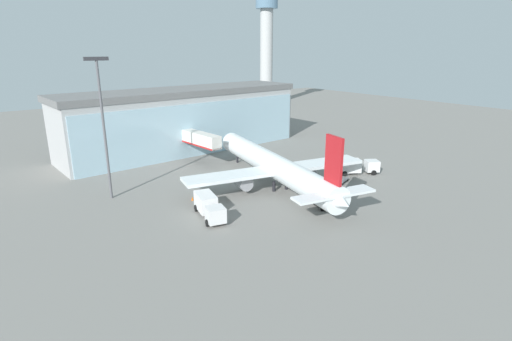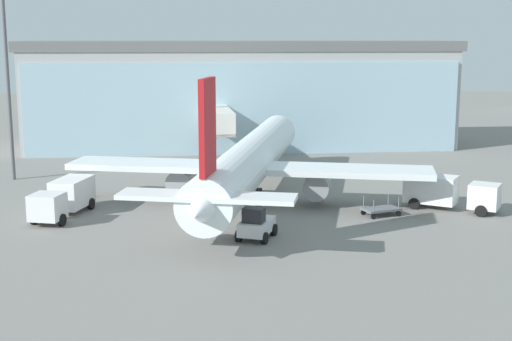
{
  "view_description": "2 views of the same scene",
  "coord_description": "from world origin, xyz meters",
  "px_view_note": "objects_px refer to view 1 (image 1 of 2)",
  "views": [
    {
      "loc": [
        -38.66,
        -42.58,
        21.16
      ],
      "look_at": [
        -2.44,
        5.45,
        2.63
      ],
      "focal_mm": 28.0,
      "sensor_mm": 36.0,
      "label": 1
    },
    {
      "loc": [
        -2.43,
        -54.31,
        13.65
      ],
      "look_at": [
        0.34,
        2.81,
        2.81
      ],
      "focal_mm": 50.0,
      "sensor_mm": 36.0,
      "label": 2
    }
  ],
  "objects_px": {
    "control_tower": "(266,43)",
    "safety_cone_nose": "(308,194)",
    "safety_cone_wingtip": "(192,199)",
    "baggage_cart": "(341,180)",
    "apron_light_mast": "(103,118)",
    "pushback_tug": "(325,201)",
    "jet_bridge": "(197,139)",
    "catering_truck": "(209,206)",
    "airplane": "(274,166)",
    "fuel_truck": "(356,166)"
  },
  "relations": [
    {
      "from": "control_tower",
      "to": "safety_cone_nose",
      "type": "distance_m",
      "value": 101.6
    },
    {
      "from": "safety_cone_wingtip",
      "to": "baggage_cart",
      "type": "bearing_deg",
      "value": -18.02
    },
    {
      "from": "apron_light_mast",
      "to": "pushback_tug",
      "type": "bearing_deg",
      "value": -43.97
    },
    {
      "from": "safety_cone_nose",
      "to": "safety_cone_wingtip",
      "type": "xyz_separation_m",
      "value": [
        -14.65,
        8.73,
        0.0
      ]
    },
    {
      "from": "jet_bridge",
      "to": "apron_light_mast",
      "type": "height_order",
      "value": "apron_light_mast"
    },
    {
      "from": "control_tower",
      "to": "catering_truck",
      "type": "relative_size",
      "value": 5.17
    },
    {
      "from": "apron_light_mast",
      "to": "airplane",
      "type": "xyz_separation_m",
      "value": [
        22.41,
        -10.39,
        -8.41
      ]
    },
    {
      "from": "baggage_cart",
      "to": "safety_cone_wingtip",
      "type": "height_order",
      "value": "baggage_cart"
    },
    {
      "from": "airplane",
      "to": "fuel_truck",
      "type": "bearing_deg",
      "value": -91.05
    },
    {
      "from": "fuel_truck",
      "to": "baggage_cart",
      "type": "bearing_deg",
      "value": -132.49
    },
    {
      "from": "apron_light_mast",
      "to": "baggage_cart",
      "type": "height_order",
      "value": "apron_light_mast"
    },
    {
      "from": "baggage_cart",
      "to": "safety_cone_nose",
      "type": "xyz_separation_m",
      "value": [
        -8.65,
        -1.15,
        -0.23
      ]
    },
    {
      "from": "control_tower",
      "to": "fuel_truck",
      "type": "relative_size",
      "value": 5.32
    },
    {
      "from": "baggage_cart",
      "to": "safety_cone_wingtip",
      "type": "distance_m",
      "value": 24.5
    },
    {
      "from": "catering_truck",
      "to": "baggage_cart",
      "type": "bearing_deg",
      "value": 100.68
    },
    {
      "from": "airplane",
      "to": "pushback_tug",
      "type": "xyz_separation_m",
      "value": [
        -0.03,
        -11.2,
        -2.4
      ]
    },
    {
      "from": "jet_bridge",
      "to": "fuel_truck",
      "type": "height_order",
      "value": "jet_bridge"
    },
    {
      "from": "control_tower",
      "to": "pushback_tug",
      "type": "bearing_deg",
      "value": -123.86
    },
    {
      "from": "control_tower",
      "to": "apron_light_mast",
      "type": "xyz_separation_m",
      "value": [
        -80.16,
        -64.53,
        -11.12
      ]
    },
    {
      "from": "fuel_truck",
      "to": "safety_cone_wingtip",
      "type": "xyz_separation_m",
      "value": [
        -29.01,
        5.89,
        -1.19
      ]
    },
    {
      "from": "safety_cone_nose",
      "to": "airplane",
      "type": "bearing_deg",
      "value": 101.04
    },
    {
      "from": "fuel_truck",
      "to": "safety_cone_nose",
      "type": "bearing_deg",
      "value": -137.77
    },
    {
      "from": "control_tower",
      "to": "airplane",
      "type": "relative_size",
      "value": 1.02
    },
    {
      "from": "baggage_cart",
      "to": "pushback_tug",
      "type": "distance_m",
      "value": 11.57
    },
    {
      "from": "jet_bridge",
      "to": "pushback_tug",
      "type": "xyz_separation_m",
      "value": [
        2.5,
        -31.3,
        -3.51
      ]
    },
    {
      "from": "baggage_cart",
      "to": "pushback_tug",
      "type": "relative_size",
      "value": 0.88
    },
    {
      "from": "jet_bridge",
      "to": "safety_cone_nose",
      "type": "xyz_separation_m",
      "value": [
        3.78,
        -26.54,
        -4.2
      ]
    },
    {
      "from": "jet_bridge",
      "to": "control_tower",
      "type": "distance_m",
      "value": 83.54
    },
    {
      "from": "airplane",
      "to": "safety_cone_nose",
      "type": "bearing_deg",
      "value": -157.05
    },
    {
      "from": "baggage_cart",
      "to": "pushback_tug",
      "type": "bearing_deg",
      "value": 10.56
    },
    {
      "from": "airplane",
      "to": "baggage_cart",
      "type": "bearing_deg",
      "value": -106.16
    },
    {
      "from": "control_tower",
      "to": "safety_cone_nose",
      "type": "relative_size",
      "value": 71.49
    },
    {
      "from": "fuel_truck",
      "to": "baggage_cart",
      "type": "relative_size",
      "value": 2.32
    },
    {
      "from": "control_tower",
      "to": "baggage_cart",
      "type": "xyz_separation_m",
      "value": [
        -47.85,
        -80.2,
        -22.41
      ]
    },
    {
      "from": "jet_bridge",
      "to": "fuel_truck",
      "type": "xyz_separation_m",
      "value": [
        18.14,
        -23.7,
        -3.01
      ]
    },
    {
      "from": "fuel_truck",
      "to": "pushback_tug",
      "type": "height_order",
      "value": "fuel_truck"
    },
    {
      "from": "pushback_tug",
      "to": "safety_cone_wingtip",
      "type": "xyz_separation_m",
      "value": [
        -13.37,
        13.5,
        -0.7
      ]
    },
    {
      "from": "pushback_tug",
      "to": "control_tower",
      "type": "bearing_deg",
      "value": -13.41
    },
    {
      "from": "airplane",
      "to": "fuel_truck",
      "type": "xyz_separation_m",
      "value": [
        15.62,
        -3.59,
        -1.91
      ]
    },
    {
      "from": "safety_cone_wingtip",
      "to": "jet_bridge",
      "type": "bearing_deg",
      "value": 58.6
    },
    {
      "from": "safety_cone_wingtip",
      "to": "apron_light_mast",
      "type": "bearing_deg",
      "value": 138.09
    },
    {
      "from": "fuel_truck",
      "to": "baggage_cart",
      "type": "height_order",
      "value": "fuel_truck"
    },
    {
      "from": "apron_light_mast",
      "to": "pushback_tug",
      "type": "distance_m",
      "value": 32.92
    },
    {
      "from": "airplane",
      "to": "baggage_cart",
      "type": "xyz_separation_m",
      "value": [
        9.9,
        -5.28,
        -2.88
      ]
    },
    {
      "from": "catering_truck",
      "to": "baggage_cart",
      "type": "height_order",
      "value": "catering_truck"
    },
    {
      "from": "fuel_truck",
      "to": "safety_cone_wingtip",
      "type": "relative_size",
      "value": 13.43
    },
    {
      "from": "safety_cone_wingtip",
      "to": "safety_cone_nose",
      "type": "bearing_deg",
      "value": -30.79
    },
    {
      "from": "catering_truck",
      "to": "fuel_truck",
      "type": "bearing_deg",
      "value": 104.41
    },
    {
      "from": "baggage_cart",
      "to": "safety_cone_nose",
      "type": "distance_m",
      "value": 8.73
    },
    {
      "from": "apron_light_mast",
      "to": "safety_cone_nose",
      "type": "xyz_separation_m",
      "value": [
        23.66,
        -16.82,
        -11.51
      ]
    }
  ]
}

